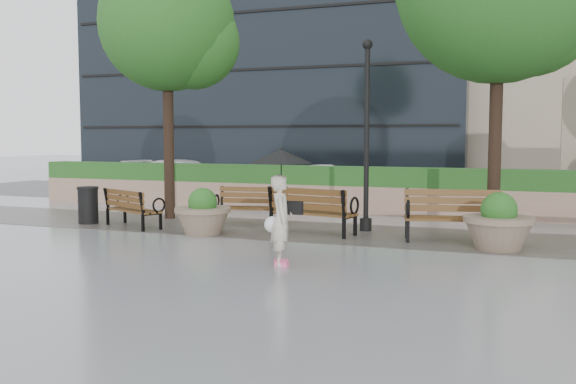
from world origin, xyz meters
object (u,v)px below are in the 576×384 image
(bench_2, at_px, (312,221))
(planter_left, at_px, (203,216))
(car_left, at_px, (186,178))
(bench_0, at_px, (133,216))
(pedestrian, at_px, (281,195))
(planter_right, at_px, (499,227))
(bench_1, at_px, (251,214))
(car_right, at_px, (325,183))
(lamppost, at_px, (367,147))
(trash_bin, at_px, (88,206))
(bench_3, at_px, (453,227))

(bench_2, distance_m, planter_left, 2.50)
(planter_left, relative_size, car_left, 0.27)
(planter_left, bearing_deg, bench_0, 169.91)
(bench_0, distance_m, pedestrian, 5.96)
(planter_right, bearing_deg, car_left, 146.14)
(bench_0, xyz_separation_m, planter_right, (8.55, -0.03, 0.17))
(bench_1, height_order, pedestrian, pedestrian)
(pedestrian, bearing_deg, car_right, -8.91)
(lamppost, bearing_deg, car_left, 143.69)
(planter_right, distance_m, car_right, 10.38)
(trash_bin, relative_size, car_left, 0.19)
(bench_1, distance_m, pedestrian, 5.16)
(planter_right, height_order, lamppost, lamppost)
(bench_3, bearing_deg, car_left, 132.91)
(bench_1, relative_size, car_right, 0.50)
(bench_3, distance_m, car_right, 9.27)
(pedestrian, bearing_deg, bench_2, -12.74)
(bench_1, xyz_separation_m, car_right, (-0.24, 6.82, 0.33))
(bench_0, height_order, bench_1, bench_1)
(planter_right, xyz_separation_m, car_left, (-11.55, 7.75, 0.23))
(lamppost, distance_m, car_left, 10.61)
(planter_left, xyz_separation_m, pedestrian, (2.95, -2.56, 0.80))
(trash_bin, height_order, car_left, car_left)
(planter_left, xyz_separation_m, trash_bin, (-3.61, 0.54, 0.03))
(car_right, bearing_deg, bench_2, -151.65)
(bench_2, relative_size, planter_right, 1.53)
(planter_left, distance_m, planter_right, 6.41)
(planter_right, bearing_deg, planter_left, -176.88)
(bench_1, bearing_deg, pedestrian, -70.38)
(bench_0, distance_m, lamppost, 5.93)
(bench_3, relative_size, planter_left, 1.69)
(bench_0, xyz_separation_m, pedestrian, (5.09, -2.95, 0.95))
(bench_3, xyz_separation_m, pedestrian, (-2.51, -3.59, 0.90))
(bench_3, bearing_deg, pedestrian, -138.33)
(planter_right, bearing_deg, bench_0, 179.78)
(bench_2, bearing_deg, planter_right, -177.32)
(bench_3, distance_m, lamppost, 2.82)
(bench_1, bearing_deg, lamppost, -9.78)
(car_right, bearing_deg, planter_right, -130.34)
(car_left, relative_size, pedestrian, 2.34)
(bench_1, distance_m, bench_2, 2.13)
(bench_2, bearing_deg, bench_0, 17.67)
(bench_0, bearing_deg, planter_left, -165.64)
(bench_3, bearing_deg, planter_right, -49.23)
(bench_0, relative_size, lamppost, 0.41)
(bench_0, bearing_deg, bench_2, -148.60)
(planter_right, xyz_separation_m, pedestrian, (-3.45, -2.91, 0.77))
(planter_left, relative_size, car_right, 0.35)
(planter_left, relative_size, trash_bin, 1.42)
(planter_left, height_order, pedestrian, pedestrian)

